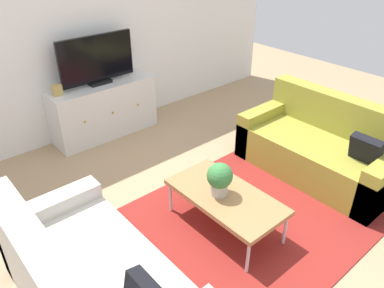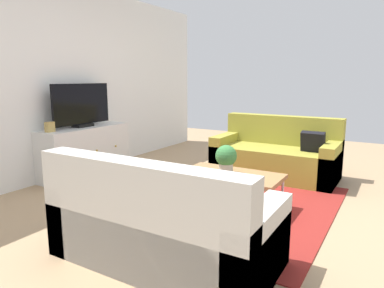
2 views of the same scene
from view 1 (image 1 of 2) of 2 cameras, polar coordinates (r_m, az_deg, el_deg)
ground_plane at (r=3.68m, az=4.85°, el=-11.47°), size 10.00×10.00×0.00m
wall_back at (r=4.98m, az=-16.57°, el=16.47°), size 6.40×0.12×2.70m
area_rug at (r=3.60m, az=6.58°, el=-12.57°), size 2.50×1.90×0.01m
couch_right_side at (r=4.43m, az=19.22°, el=-0.69°), size 0.84×1.69×0.85m
coffee_table at (r=3.38m, az=5.13°, el=-8.03°), size 0.56×1.08×0.38m
potted_plant at (r=3.26m, az=4.22°, el=-5.18°), size 0.23×0.23×0.31m
tv_console at (r=5.07m, az=-13.23°, el=5.15°), size 1.37×0.47×0.71m
flat_screen_tv at (r=4.85m, az=-14.27°, el=12.26°), size 0.98×0.16×0.61m
mantel_clock at (r=4.70m, az=-19.83°, el=7.71°), size 0.11×0.07×0.13m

